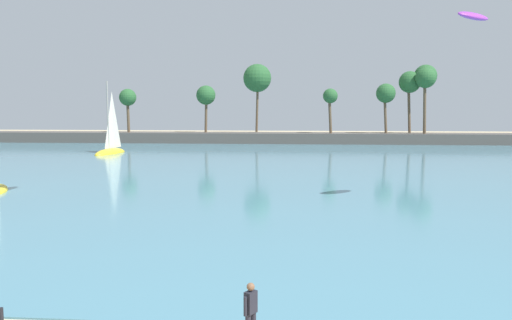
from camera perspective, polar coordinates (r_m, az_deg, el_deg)
name	(u,v)px	position (r m, az deg, el deg)	size (l,w,h in m)	color
sea	(268,152)	(72.39, 1.33, 0.88)	(220.00, 115.62, 0.06)	teal
palm_headland	(286,125)	(89.90, 3.23, 3.84)	(100.27, 6.54, 13.48)	#514C47
person_at_waterline	(251,312)	(14.17, -0.58, -16.07)	(0.35, 0.48, 1.67)	#23232D
sailboat_mid_bay	(111,147)	(72.03, -15.43, 1.41)	(3.10, 7.22, 10.13)	yellow
kite_aloft_low_near_shore	(473,16)	(35.52, 22.40, 14.17)	(2.88, 0.98, 0.40)	purple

